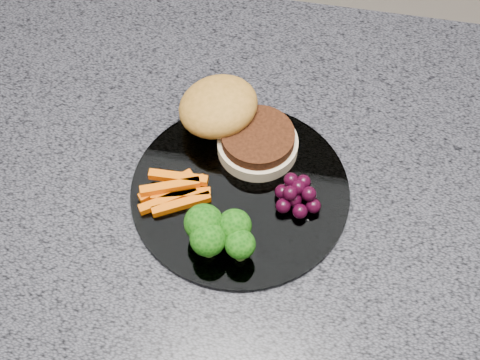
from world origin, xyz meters
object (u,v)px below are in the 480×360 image
(grape_bunch, at_px, (298,194))
(burger, at_px, (232,121))
(island_cabinet, at_px, (296,321))
(plate, at_px, (240,191))

(grape_bunch, bearing_deg, burger, 137.78)
(island_cabinet, bearing_deg, burger, 162.52)
(island_cabinet, height_order, plate, plate)
(burger, bearing_deg, grape_bunch, -24.48)
(island_cabinet, relative_size, burger, 6.69)
(burger, xyz_separation_m, grape_bunch, (0.09, -0.08, -0.01))
(plate, relative_size, burger, 1.45)
(plate, bearing_deg, grape_bunch, -2.77)
(island_cabinet, distance_m, plate, 0.48)
(island_cabinet, xyz_separation_m, burger, (-0.12, 0.04, 0.50))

